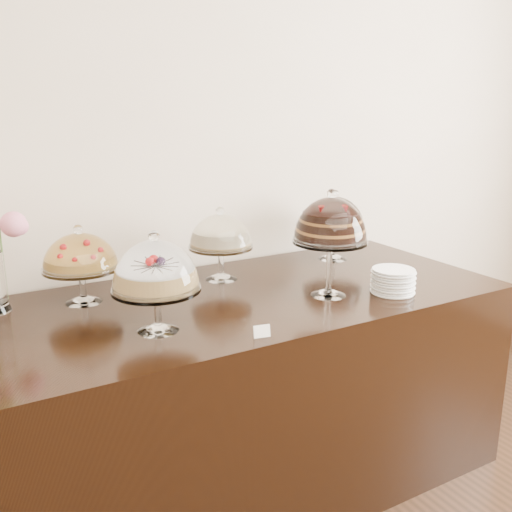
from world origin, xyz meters
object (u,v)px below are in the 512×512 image
cake_stand_sugar_sponge (156,270)px  plate_stack (393,281)px  display_counter (250,389)px  cake_stand_cheesecake (221,235)px  cake_stand_fruit_tart (80,255)px  cake_stand_dark_choco (334,216)px  cake_stand_choco_layer (331,224)px

cake_stand_sugar_sponge → plate_stack: cake_stand_sugar_sponge is taller
display_counter → cake_stand_cheesecake: bearing=92.8°
cake_stand_fruit_tart → cake_stand_dark_choco: bearing=1.1°
cake_stand_sugar_sponge → cake_stand_choco_layer: (0.77, 0.01, 0.08)m
cake_stand_sugar_sponge → cake_stand_cheesecake: bearing=43.0°
cake_stand_sugar_sponge → cake_stand_cheesecake: cake_stand_sugar_sponge is taller
cake_stand_fruit_tart → plate_stack: size_ratio=1.75×
cake_stand_dark_choco → plate_stack: bearing=-101.4°
cake_stand_fruit_tart → cake_stand_sugar_sponge: bearing=-70.3°
display_counter → cake_stand_choco_layer: 0.83m
display_counter → cake_stand_fruit_tart: 0.95m
cake_stand_dark_choco → cake_stand_choco_layer: bearing=-129.3°
cake_stand_sugar_sponge → cake_stand_choco_layer: cake_stand_choco_layer is taller
display_counter → cake_stand_cheesecake: size_ratio=6.45×
cake_stand_cheesecake → cake_stand_fruit_tart: cake_stand_cheesecake is taller
cake_stand_choco_layer → cake_stand_sugar_sponge: bearing=-179.3°
cake_stand_cheesecake → cake_stand_fruit_tart: bearing=-179.9°
cake_stand_dark_choco → cake_stand_cheesecake: bearing=-177.9°
cake_stand_fruit_tart → plate_stack: (1.18, -0.55, -0.15)m
cake_stand_cheesecake → plate_stack: size_ratio=1.84×
cake_stand_choco_layer → cake_stand_fruit_tart: bearing=155.0°
cake_stand_cheesecake → cake_stand_choco_layer: bearing=-56.0°
cake_stand_dark_choco → cake_stand_fruit_tart: cake_stand_dark_choco is taller
cake_stand_choco_layer → plate_stack: bearing=-23.7°
plate_stack → cake_stand_cheesecake: bearing=135.2°
cake_stand_choco_layer → cake_stand_fruit_tart: cake_stand_choco_layer is taller
plate_stack → cake_stand_fruit_tart: bearing=155.3°
cake_stand_choco_layer → cake_stand_cheesecake: bearing=124.0°
cake_stand_sugar_sponge → cake_stand_dark_choco: cake_stand_sugar_sponge is taller
cake_stand_sugar_sponge → cake_stand_fruit_tart: size_ratio=1.14×
cake_stand_choco_layer → cake_stand_fruit_tart: (-0.92, 0.43, -0.11)m
plate_stack → display_counter: bearing=151.4°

